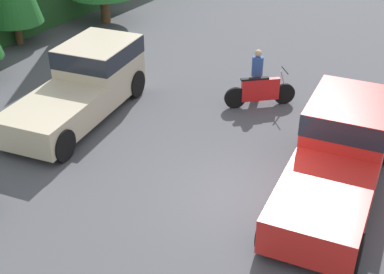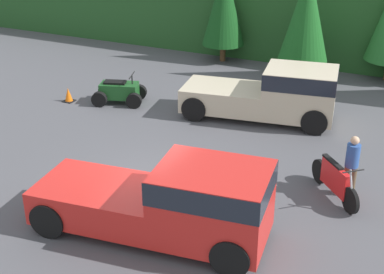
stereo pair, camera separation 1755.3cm
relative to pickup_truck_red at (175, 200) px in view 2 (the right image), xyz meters
The scene contains 10 objects.
ground_plane 2.58m from the pickup_truck_red, 136.57° to the left, with size 80.00×80.00×0.00m, color #4C4C51.
hillside_backdrop 17.73m from the pickup_truck_red, 95.57° to the left, with size 44.00×6.00×3.69m.
tree_left 14.77m from the pickup_truck_red, 108.15° to the left, with size 2.01×2.01×4.57m.
tree_mid_left 12.97m from the pickup_truck_red, 91.82° to the left, with size 2.12×2.12×4.82m.
pickup_truck_red is the anchor object (origin of this frame).
pickup_truck_second 7.98m from the pickup_truck_red, 90.74° to the left, with size 5.65×2.87×1.97m.
dirt_bike 4.64m from the pickup_truck_red, 49.27° to the left, with size 1.62×1.80×1.20m.
quad_atv 9.24m from the pickup_truck_red, 130.78° to the left, with size 2.22×1.75×1.17m.
rider_person 5.06m from the pickup_truck_red, 48.63° to the left, with size 0.51×0.51×1.74m.
traffic_cone 10.12m from the pickup_truck_red, 141.70° to the left, with size 0.42×0.42×0.55m.
Camera 2 is at (6.65, -11.04, 7.56)m, focal length 50.00 mm.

